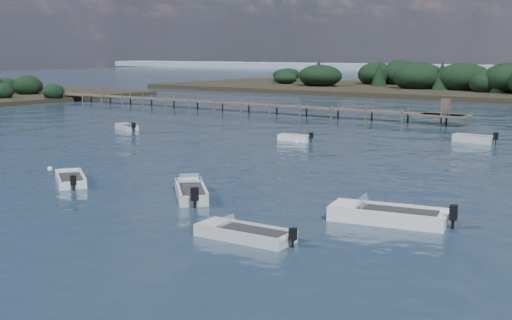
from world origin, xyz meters
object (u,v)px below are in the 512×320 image
Objects in this scene: dinghy_mid_white_a at (244,236)px; dinghy_extra_a at (191,194)px; tender_far_white at (294,139)px; tender_far_grey at (127,128)px; dinghy_mid_white_b at (387,218)px; tender_far_grey_b at (473,140)px; jetty at (245,104)px; dinghy_mid_grey at (70,181)px.

dinghy_extra_a reaches higher than dinghy_mid_white_a.
tender_far_white is (-6.76, 21.57, -0.04)m from dinghy_extra_a.
dinghy_mid_white_b reaches higher than tender_far_grey.
dinghy_mid_white_b is at bearing -49.56° from tender_far_white.
tender_far_grey_b is at bearing 91.02° from dinghy_mid_white_a.
jetty is (-1.44, 21.84, 0.83)m from tender_far_grey.
dinghy_mid_white_b is at bearing -26.78° from tender_far_grey.
tender_far_grey_b is 15.13m from tender_far_white.
tender_far_grey_b is 30.09m from dinghy_extra_a.
tender_far_grey is 0.83× the size of dinghy_extra_a.
tender_far_grey_b is 1.19× the size of tender_far_white.
tender_far_grey_b is at bearing 78.20° from dinghy_extra_a.
dinghy_mid_grey is at bearing 167.37° from dinghy_mid_white_a.
dinghy_mid_white_b is (4.37, -28.15, 0.00)m from tender_far_grey_b.
tender_far_grey_b is 0.83× the size of dinghy_mid_white_a.
dinghy_extra_a is (-6.76, 4.54, 0.05)m from dinghy_mid_white_a.
tender_far_grey_b is 0.92× the size of dinghy_mid_grey.
dinghy_mid_white_b is 0.09× the size of jetty.
tender_far_grey is 21.91m from jetty.
dinghy_mid_white_b reaches higher than tender_far_white.
tender_far_grey reaches higher than dinghy_mid_white_a.
dinghy_extra_a is at bearing -101.80° from tender_far_grey_b.
jetty is at bearing 125.74° from dinghy_mid_white_a.
tender_far_grey_b reaches higher than tender_far_grey.
dinghy_mid_grey is 8.30m from dinghy_extra_a.
dinghy_mid_grey is 22.80m from tender_far_white.
tender_far_grey reaches higher than dinghy_mid_grey.
tender_far_white is 0.05× the size of jetty.
dinghy_mid_white_b reaches higher than dinghy_mid_white_a.
jetty reaches higher than dinghy_mid_white_b.
dinghy_mid_grey is (16.19, -20.11, -0.01)m from tender_far_grey.
dinghy_mid_white_a is at bearing -62.62° from tender_far_white.
tender_far_grey is 0.76× the size of dinghy_mid_white_a.
tender_far_grey_b reaches higher than dinghy_mid_white_a.
tender_far_grey is 1.09× the size of tender_far_white.
tender_far_white is 27.08m from jetty.
dinghy_mid_white_b is at bearing 7.55° from dinghy_mid_grey.
jetty reaches higher than dinghy_extra_a.
jetty is at bearing 160.53° from tender_far_grey_b.
tender_far_white is (1.45, 22.75, 0.00)m from dinghy_mid_grey.
jetty reaches higher than dinghy_mid_grey.
tender_far_grey is 17.84m from tender_far_white.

